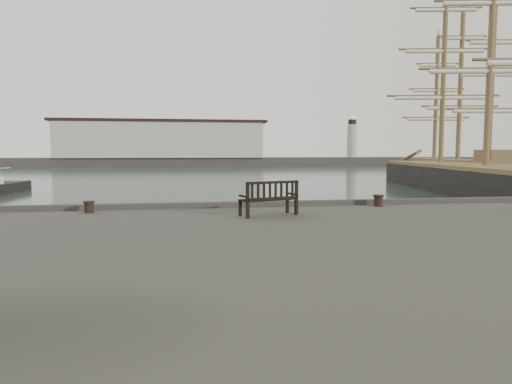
{
  "coord_description": "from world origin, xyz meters",
  "views": [
    {
      "loc": [
        -3.12,
        -15.66,
        3.48
      ],
      "look_at": [
        -0.7,
        -0.5,
        2.1
      ],
      "focal_mm": 32.0,
      "sensor_mm": 36.0,
      "label": 1
    }
  ],
  "objects_px": {
    "bench": "(269,205)",
    "bollard_left": "(89,207)",
    "tall_ship_far": "(457,174)",
    "bollard_right": "(378,201)",
    "tall_ship_main": "(485,186)"
  },
  "relations": [
    {
      "from": "bollard_left",
      "to": "tall_ship_far",
      "type": "height_order",
      "value": "tall_ship_far"
    },
    {
      "from": "bollard_left",
      "to": "tall_ship_main",
      "type": "distance_m",
      "value": 32.44
    },
    {
      "from": "bollard_left",
      "to": "tall_ship_main",
      "type": "height_order",
      "value": "tall_ship_main"
    },
    {
      "from": "bench",
      "to": "bollard_left",
      "type": "height_order",
      "value": "bench"
    },
    {
      "from": "bollard_left",
      "to": "bollard_right",
      "type": "height_order",
      "value": "bollard_right"
    },
    {
      "from": "tall_ship_main",
      "to": "tall_ship_far",
      "type": "relative_size",
      "value": 1.33
    },
    {
      "from": "bench",
      "to": "bollard_left",
      "type": "relative_size",
      "value": 5.02
    },
    {
      "from": "tall_ship_far",
      "to": "bollard_right",
      "type": "bearing_deg",
      "value": -116.57
    },
    {
      "from": "bench",
      "to": "tall_ship_far",
      "type": "xyz_separation_m",
      "value": [
        29.53,
        36.28,
        -1.13
      ]
    },
    {
      "from": "bollard_right",
      "to": "bollard_left",
      "type": "bearing_deg",
      "value": -178.8
    },
    {
      "from": "bollard_right",
      "to": "tall_ship_main",
      "type": "bearing_deg",
      "value": 46.6
    },
    {
      "from": "bollard_right",
      "to": "tall_ship_far",
      "type": "height_order",
      "value": "tall_ship_far"
    },
    {
      "from": "bollard_right",
      "to": "tall_ship_main",
      "type": "height_order",
      "value": "tall_ship_main"
    },
    {
      "from": "bench",
      "to": "bollard_left",
      "type": "bearing_deg",
      "value": 146.02
    },
    {
      "from": "bollard_right",
      "to": "tall_ship_far",
      "type": "distance_m",
      "value": 42.89
    }
  ]
}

